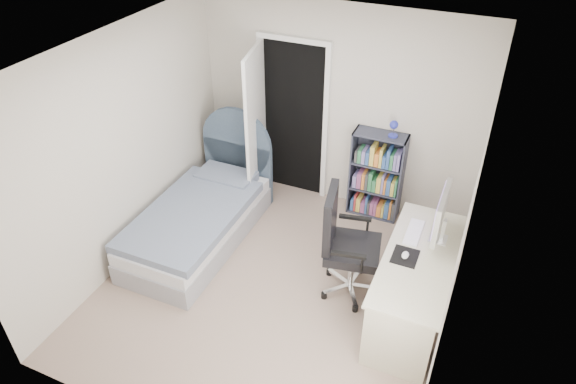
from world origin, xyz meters
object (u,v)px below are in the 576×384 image
at_px(nightstand, 232,156).
at_px(desk, 415,283).
at_px(bookcase, 377,178).
at_px(office_chair, 344,240).
at_px(floor_lamp, 250,142).
at_px(bed, 202,217).

distance_m(nightstand, desk, 3.06).
xyz_separation_m(nightstand, bookcase, (1.94, 0.09, 0.10)).
relative_size(nightstand, office_chair, 0.53).
height_order(floor_lamp, office_chair, floor_lamp).
height_order(bed, office_chair, bed).
relative_size(bed, bookcase, 1.54).
distance_m(floor_lamp, desk, 2.93).
height_order(floor_lamp, bookcase, floor_lamp).
bearing_deg(nightstand, bookcase, 2.63).
distance_m(bed, desk, 2.53).
relative_size(bed, floor_lamp, 1.34).
bearing_deg(floor_lamp, desk, -30.60).
bearing_deg(desk, office_chair, 175.56).
bearing_deg(desk, floor_lamp, 149.40).
bearing_deg(desk, nightstand, 153.12).
xyz_separation_m(bed, desk, (2.51, -0.23, 0.13)).
xyz_separation_m(floor_lamp, desk, (2.51, -1.49, -0.20)).
relative_size(bed, office_chair, 1.69).
relative_size(nightstand, desk, 0.40).
relative_size(bookcase, desk, 0.84).
height_order(desk, office_chair, desk).
xyz_separation_m(desk, office_chair, (-0.75, 0.06, 0.24)).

